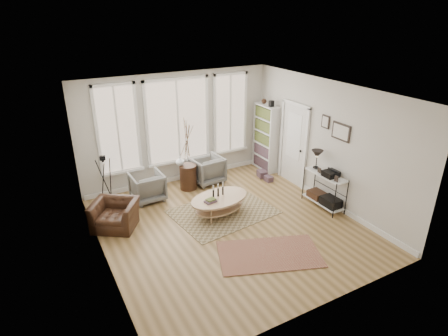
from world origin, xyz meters
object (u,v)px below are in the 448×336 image
bookcase (266,138)px  low_shelf (324,187)px  coffee_table (219,201)px  armchair_left (147,187)px  accent_chair (115,215)px  side_table (187,157)px  armchair_right (207,170)px

bookcase → low_shelf: bearing=-91.3°
coffee_table → armchair_left: bearing=128.6°
armchair_left → accent_chair: bearing=39.5°
side_table → armchair_left: bearing=-175.6°
armchair_right → side_table: bearing=6.7°
low_shelf → armchair_left: 4.22m
low_shelf → armchair_left: bearing=146.8°
armchair_left → side_table: bearing=-176.8°
side_table → coffee_table: bearing=-87.5°
armchair_left → side_table: (1.12, 0.09, 0.53)m
coffee_table → armchair_left: (-1.19, 1.49, 0.00)m
accent_chair → coffee_table: bearing=18.2°
low_shelf → coffee_table: low_shelf is taller
armchair_left → accent_chair: (-1.00, -0.86, -0.05)m
low_shelf → accent_chair: bearing=162.3°
bookcase → armchair_left: 3.64m
bookcase → side_table: bearing=-177.1°
bookcase → armchair_right: (-1.87, -0.00, -0.59)m
coffee_table → armchair_left: size_ratio=2.00×
accent_chair → armchair_left: bearing=74.7°
bookcase → armchair_left: bearing=-176.6°
side_table → armchair_right: bearing=11.5°
armchair_left → armchair_right: 1.73m
armchair_left → armchair_right: size_ratio=0.96×
low_shelf → armchair_left: size_ratio=1.71×
armchair_right → side_table: side_table is taller
coffee_table → side_table: bearing=92.5°
bookcase → armchair_left: bookcase is taller
accent_chair → side_table: bearing=58.2°
armchair_right → side_table: size_ratio=0.44×
coffee_table → accent_chair: coffee_table is taller
low_shelf → side_table: 3.42m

